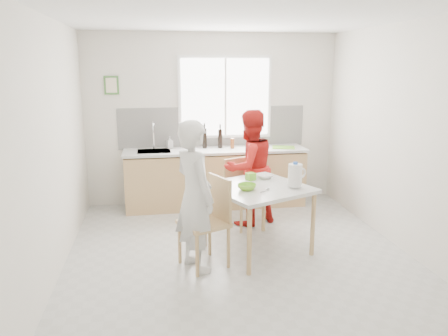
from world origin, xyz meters
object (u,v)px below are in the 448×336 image
(dining_table, at_px, (258,193))
(milk_jug, at_px, (295,175))
(chair_left, at_px, (209,217))
(bowl_white, at_px, (265,176))
(wine_bottle_b, at_px, (220,138))
(person_white, at_px, (195,196))
(person_red, at_px, (249,168))
(chair_far, at_px, (242,189))
(bowl_green, at_px, (247,187))
(wine_bottle_a, at_px, (205,138))

(dining_table, distance_m, milk_jug, 0.49)
(chair_left, relative_size, bowl_white, 4.83)
(wine_bottle_b, bearing_deg, bowl_white, -78.03)
(person_white, distance_m, person_red, 1.56)
(chair_far, bearing_deg, bowl_green, -122.26)
(dining_table, relative_size, chair_left, 1.38)
(dining_table, xyz_separation_m, chair_left, (-0.62, -0.27, -0.17))
(dining_table, bearing_deg, chair_left, -156.13)
(dining_table, xyz_separation_m, milk_jug, (0.41, -0.13, 0.24))
(person_white, bearing_deg, milk_jug, -103.43)
(chair_far, xyz_separation_m, bowl_green, (-0.15, -1.02, 0.32))
(wine_bottle_a, bearing_deg, wine_bottle_b, -4.59)
(person_red, relative_size, bowl_green, 7.54)
(person_red, bearing_deg, chair_far, -1.46)
(bowl_white, bearing_deg, chair_far, 108.87)
(dining_table, xyz_separation_m, person_white, (-0.78, -0.35, 0.10))
(milk_jug, bearing_deg, person_red, 82.07)
(chair_far, height_order, person_white, person_white)
(dining_table, xyz_separation_m, wine_bottle_a, (-0.40, 1.92, 0.35))
(bowl_white, bearing_deg, chair_left, -141.74)
(person_white, relative_size, person_red, 1.02)
(person_red, distance_m, wine_bottle_b, 1.03)
(dining_table, bearing_deg, bowl_green, -142.10)
(bowl_green, distance_m, bowl_white, 0.58)
(person_white, relative_size, milk_jug, 5.80)
(person_red, xyz_separation_m, milk_jug, (0.30, -1.07, 0.16))
(person_white, distance_m, bowl_white, 1.18)
(milk_jug, relative_size, wine_bottle_b, 0.95)
(chair_left, height_order, wine_bottle_b, wine_bottle_b)
(person_white, distance_m, wine_bottle_b, 2.35)
(bowl_green, distance_m, milk_jug, 0.59)
(milk_jug, relative_size, wine_bottle_a, 0.89)
(dining_table, bearing_deg, bowl_white, 63.67)
(chair_far, distance_m, bowl_green, 1.08)
(person_white, relative_size, wine_bottle_b, 5.51)
(chair_left, bearing_deg, wine_bottle_b, 144.18)
(milk_jug, bearing_deg, dining_table, 138.99)
(bowl_green, xyz_separation_m, wine_bottle_a, (-0.24, 2.05, 0.24))
(person_white, bearing_deg, person_red, -58.47)
(person_red, height_order, wine_bottle_b, person_red)
(person_white, xyz_separation_m, bowl_white, (0.96, 0.70, 0.01))
(chair_left, distance_m, bowl_white, 1.04)
(person_red, relative_size, milk_jug, 5.66)
(chair_left, height_order, person_white, person_white)
(chair_far, bearing_deg, bowl_white, -95.00)
(chair_left, relative_size, wine_bottle_b, 3.35)
(dining_table, height_order, wine_bottle_a, wine_bottle_a)
(person_red, bearing_deg, wine_bottle_b, -98.65)
(bowl_white, distance_m, milk_jug, 0.55)
(chair_far, xyz_separation_m, person_red, (0.12, 0.05, 0.29))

